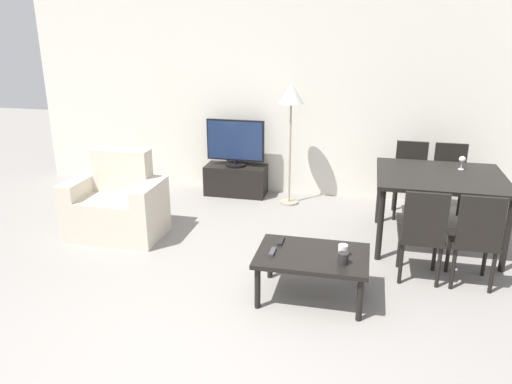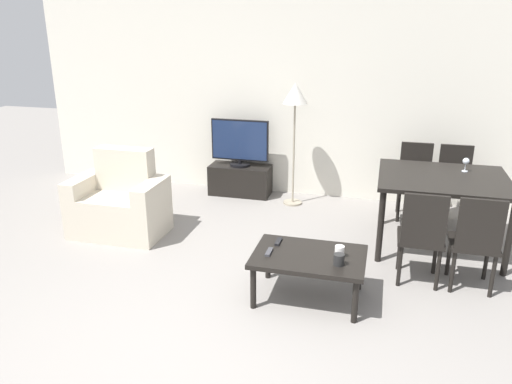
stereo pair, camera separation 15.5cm
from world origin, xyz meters
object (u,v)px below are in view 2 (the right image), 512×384
(coffee_table, at_px, (309,260))
(cup_white_near, at_px, (340,252))
(dining_table, at_px, (443,184))
(dining_chair_far, at_px, (454,180))
(floor_lamp, at_px, (295,101))
(remote_secondary, at_px, (269,252))
(tv_stand, at_px, (240,180))
(wine_glass_left, at_px, (466,162))
(cup_colored_far, at_px, (339,260))
(tv, at_px, (240,143))
(armchair, at_px, (120,205))
(remote_primary, at_px, (278,242))
(dining_chair_near_right, at_px, (476,239))
(dining_chair_far_left, at_px, (415,177))
(dining_chair_near, at_px, (422,234))

(coffee_table, distance_m, cup_white_near, 0.27)
(dining_table, xyz_separation_m, dining_chair_far, (0.22, 0.86, -0.20))
(floor_lamp, relative_size, remote_secondary, 10.34)
(tv_stand, distance_m, remote_secondary, 2.71)
(cup_white_near, distance_m, wine_glass_left, 1.98)
(cup_colored_far, xyz_separation_m, wine_glass_left, (1.11, 1.73, 0.42))
(floor_lamp, bearing_deg, coffee_table, -76.03)
(tv, distance_m, remote_secondary, 2.71)
(dining_chair_far, relative_size, cup_white_near, 9.16)
(armchair, xyz_separation_m, floor_lamp, (1.68, 1.41, 0.99))
(remote_secondary, xyz_separation_m, cup_white_near, (0.58, 0.08, 0.04))
(coffee_table, xyz_separation_m, remote_primary, (-0.30, 0.17, 0.06))
(remote_secondary, distance_m, cup_white_near, 0.59)
(coffee_table, relative_size, dining_chair_near_right, 1.05)
(dining_chair_far_left, bearing_deg, dining_chair_near, -90.00)
(armchair, height_order, remote_primary, armchair)
(tv, xyz_separation_m, cup_white_near, (1.58, -2.43, -0.26))
(armchair, bearing_deg, dining_chair_near, -6.36)
(dining_chair_near_right, height_order, cup_white_near, dining_chair_near_right)
(armchair, distance_m, dining_table, 3.44)
(dining_chair_near_right, bearing_deg, remote_secondary, -161.82)
(tv, relative_size, dining_chair_far_left, 0.88)
(armchair, distance_m, dining_chair_near, 3.19)
(tv_stand, distance_m, dining_chair_far, 2.72)
(dining_chair_far, xyz_separation_m, dining_chair_near_right, (0.00, -1.72, 0.00))
(armchair, height_order, tv, tv)
(armchair, relative_size, coffee_table, 1.07)
(dining_table, bearing_deg, remote_secondary, -136.12)
(dining_chair_near_right, height_order, dining_chair_far_left, same)
(remote_primary, distance_m, remote_secondary, 0.22)
(dining_chair_near_right, relative_size, remote_primary, 5.94)
(coffee_table, bearing_deg, dining_chair_far_left, 67.55)
(armchair, bearing_deg, tv_stand, 60.14)
(coffee_table, bearing_deg, wine_glass_left, 49.58)
(armchair, xyz_separation_m, wine_glass_left, (3.61, 0.75, 0.55))
(coffee_table, bearing_deg, cup_white_near, 5.49)
(remote_primary, bearing_deg, floor_lamp, 97.16)
(wine_glass_left, bearing_deg, cup_colored_far, -122.71)
(remote_secondary, xyz_separation_m, wine_glass_left, (1.70, 1.66, 0.46))
(remote_primary, xyz_separation_m, wine_glass_left, (1.67, 1.44, 0.46))
(floor_lamp, xyz_separation_m, wine_glass_left, (1.93, -0.66, -0.45))
(floor_lamp, bearing_deg, dining_chair_far_left, -1.86)
(dining_table, height_order, dining_chair_near_right, dining_chair_near_right)
(tv, xyz_separation_m, dining_chair_near, (2.25, -1.95, -0.23))
(wine_glass_left, bearing_deg, dining_chair_near_right, -90.19)
(dining_table, height_order, dining_chair_near, dining_chair_near)
(dining_chair_near, bearing_deg, wine_glass_left, 67.85)
(coffee_table, xyz_separation_m, remote_secondary, (-0.33, -0.05, 0.06))
(dining_table, xyz_separation_m, cup_white_near, (-0.89, -1.34, -0.23))
(coffee_table, distance_m, remote_secondary, 0.34)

